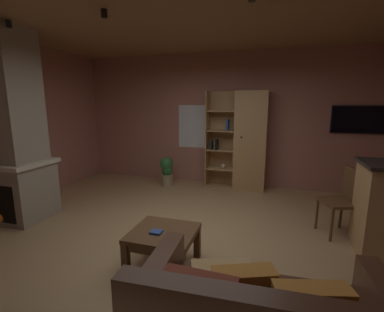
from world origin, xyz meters
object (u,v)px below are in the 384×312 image
(coffee_table, at_px, (163,238))
(table_book_0, at_px, (156,232))
(stone_fireplace, at_px, (13,137))
(dining_chair, at_px, (345,197))
(wall_mounted_tv, at_px, (358,120))
(bookshelf_cabinet, at_px, (246,142))
(potted_floor_plant, at_px, (167,170))

(coffee_table, distance_m, table_book_0, 0.13)
(stone_fireplace, xyz_separation_m, table_book_0, (2.58, -0.61, -0.85))
(table_book_0, xyz_separation_m, dining_chair, (2.09, 1.46, 0.10))
(wall_mounted_tv, bearing_deg, bookshelf_cabinet, -174.08)
(coffee_table, distance_m, dining_chair, 2.47)
(coffee_table, relative_size, potted_floor_plant, 1.09)
(bookshelf_cabinet, relative_size, potted_floor_plant, 3.20)
(table_book_0, xyz_separation_m, potted_floor_plant, (-1.04, 2.85, -0.08))
(table_book_0, height_order, potted_floor_plant, potted_floor_plant)
(bookshelf_cabinet, distance_m, coffee_table, 3.18)
(bookshelf_cabinet, bearing_deg, wall_mounted_tv, 5.92)
(bookshelf_cabinet, xyz_separation_m, dining_chair, (1.49, -1.67, -0.47))
(stone_fireplace, xyz_separation_m, wall_mounted_tv, (5.21, 2.72, 0.19))
(coffee_table, xyz_separation_m, potted_floor_plant, (-1.09, 2.78, 0.01))
(dining_chair, bearing_deg, potted_floor_plant, 156.04)
(coffee_table, relative_size, wall_mounted_tv, 0.74)
(coffee_table, height_order, wall_mounted_tv, wall_mounted_tv)
(bookshelf_cabinet, distance_m, table_book_0, 3.24)
(bookshelf_cabinet, bearing_deg, dining_chair, -48.37)
(stone_fireplace, xyz_separation_m, bookshelf_cabinet, (3.18, 2.51, -0.28))
(coffee_table, height_order, table_book_0, table_book_0)
(stone_fireplace, distance_m, coffee_table, 2.85)
(bookshelf_cabinet, distance_m, wall_mounted_tv, 2.09)
(dining_chair, bearing_deg, stone_fireplace, -169.78)
(dining_chair, height_order, potted_floor_plant, dining_chair)
(coffee_table, height_order, potted_floor_plant, potted_floor_plant)
(table_book_0, distance_m, wall_mounted_tv, 4.38)
(table_book_0, xyz_separation_m, wall_mounted_tv, (2.63, 3.34, 1.04))
(bookshelf_cabinet, height_order, wall_mounted_tv, bookshelf_cabinet)
(stone_fireplace, height_order, wall_mounted_tv, stone_fireplace)
(table_book_0, relative_size, potted_floor_plant, 0.19)
(stone_fireplace, xyz_separation_m, coffee_table, (2.63, -0.55, -0.94))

